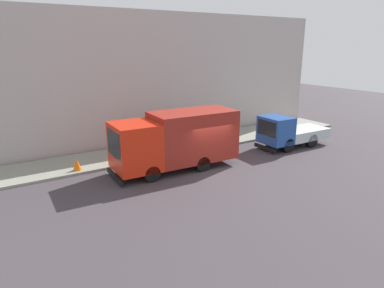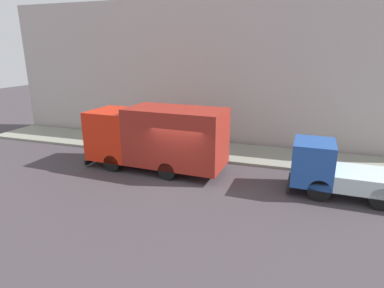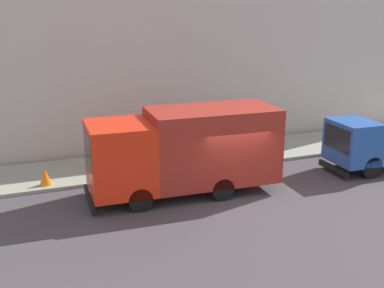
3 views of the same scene
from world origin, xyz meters
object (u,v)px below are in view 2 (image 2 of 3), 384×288
Objects in this scene: pedestrian_walking at (196,133)px; street_sign_post at (169,129)px; traffic_cone_orange at (102,140)px; large_utility_truck at (157,136)px; small_flatbed_truck at (342,172)px.

street_sign_post reaches higher than pedestrian_walking.
traffic_cone_orange is at bearing -147.07° from pedestrian_walking.
pedestrian_walking is 2.56× the size of traffic_cone_orange.
large_utility_truck is 4.02m from pedestrian_walking.
traffic_cone_orange is (-1.46, 5.78, -0.57)m from pedestrian_walking.
small_flatbed_truck is at bearing -107.18° from street_sign_post.
small_flatbed_truck reaches higher than traffic_cone_orange.
street_sign_post reaches higher than traffic_cone_orange.
small_flatbed_truck is 3.11× the size of pedestrian_walking.
pedestrian_walking is 0.73× the size of street_sign_post.
small_flatbed_truck is 9.30m from street_sign_post.
small_flatbed_truck reaches higher than pedestrian_walking.
street_sign_post is (2.74, 8.88, 0.49)m from small_flatbed_truck.
pedestrian_walking is (4.24, 7.73, -0.01)m from small_flatbed_truck.
large_utility_truck is at bearing -116.02° from traffic_cone_orange.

